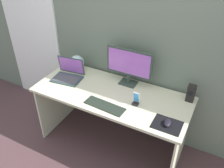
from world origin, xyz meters
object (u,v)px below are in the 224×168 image
Objects in this scene: keyboard_external at (105,106)px; mouse at (167,123)px; fishbowl at (77,63)px; phone_in_dock at (136,100)px; speaker_right at (191,93)px; monitor at (129,65)px; laptop at (68,74)px.

mouse is at bearing 7.10° from keyboard_external.
fishbowl is 1.24× the size of phone_in_dock.
mouse is (-0.09, -0.43, -0.06)m from speaker_right.
monitor reaches higher than fishbowl.
speaker_right reaches higher than mouse.
phone_in_dock reaches higher than mouse.
fishbowl is 1.72× the size of mouse.
keyboard_external is 0.60m from mouse.
mouse is (0.60, 0.03, 0.02)m from keyboard_external.
laptop is at bearing 174.49° from phone_in_dock.
mouse is 0.38m from phone_in_dock.
laptop reaches higher than keyboard_external.
speaker_right is 1.23× the size of phone_in_dock.
mouse is (0.56, -0.42, -0.21)m from monitor.
laptop reaches higher than speaker_right.
monitor is 0.67m from speaker_right.
speaker_right is 1.32m from fishbowl.
keyboard_external is 0.30m from phone_in_dock.
laptop is 2.43× the size of phone_in_dock.
phone_in_dock is (0.25, 0.17, 0.04)m from keyboard_external.
phone_in_dock is (-0.44, -0.30, -0.04)m from speaker_right.
monitor reaches higher than laptop.
speaker_right reaches higher than fishbowl.
fishbowl is (-0.03, 0.21, 0.04)m from laptop.
laptop reaches higher than mouse.
laptop is 1.96× the size of fishbowl.
monitor reaches higher than mouse.
mouse is at bearing -19.30° from fishbowl.
fishbowl is 0.92m from phone_in_dock.
mouse is at bearing -36.95° from monitor.
fishbowl is (-1.32, -0.00, -0.00)m from speaker_right.
speaker_right is (0.65, 0.01, -0.14)m from monitor.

